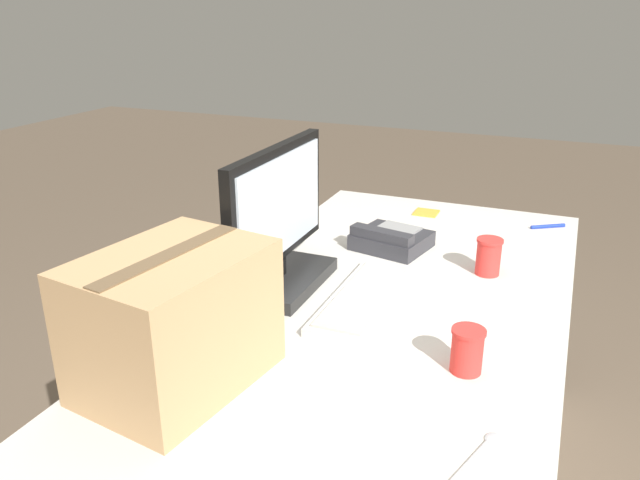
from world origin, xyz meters
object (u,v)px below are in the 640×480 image
Objects in this scene: pen_marker at (548,226)px; sticky_note_pad at (426,213)px; cardboard_box at (175,320)px; paper_cup_left at (467,350)px; spoon at (481,450)px; monitor at (278,229)px; keyboard at (364,299)px; desk_phone at (391,239)px; paper_cup_right at (489,256)px.

pen_marker reaches higher than sticky_note_pad.
pen_marker is (1.24, -0.63, -0.13)m from cardboard_box.
sticky_note_pad is at bearing 17.99° from paper_cup_left.
spoon is 0.61m from cardboard_box.
monitor is 0.49m from cardboard_box.
paper_cup_left is 0.59m from cardboard_box.
cardboard_box reaches higher than spoon.
monitor reaches higher than sticky_note_pad.
cardboard_box reaches higher than pen_marker.
pen_marker is (0.77, -0.39, -0.01)m from keyboard.
sticky_note_pad is at bearing 8.53° from desk_phone.
monitor is 0.29m from keyboard.
cardboard_box is at bearing 170.26° from sticky_note_pad.
spoon is at bearing -163.64° from paper_cup_left.
desk_phone is (0.37, -0.20, -0.13)m from monitor.
paper_cup_left is at bearing 34.28° from spoon.
cardboard_box is (-0.86, 0.19, 0.11)m from desk_phone.
cardboard_box reaches higher than sticky_note_pad.
cardboard_box is 1.40m from pen_marker.
sticky_note_pad is at bearing -17.02° from monitor.
monitor is 0.60m from paper_cup_left.
sticky_note_pad is at bearing -9.74° from cardboard_box.
spoon is at bearing -88.19° from cardboard_box.
paper_cup_left is at bearing -138.50° from desk_phone.
desk_phone reaches higher than pen_marker.
monitor reaches higher than paper_cup_right.
monitor reaches higher than cardboard_box.
paper_cup_left is 0.52m from paper_cup_right.
monitor is at bearing 70.33° from spoon.
paper_cup_left is 0.93× the size of paper_cup_right.
monitor is 4.79× the size of paper_cup_right.
keyboard is 4.02× the size of pen_marker.
paper_cup_left is (-0.60, -0.34, 0.02)m from desk_phone.
paper_cup_right reaches higher than pen_marker.
sticky_note_pad is at bearing 147.83° from pen_marker.
cardboard_box is at bearing 109.73° from spoon.
pen_marker is at bearing -5.78° from paper_cup_left.
spoon is 1.49× the size of pen_marker.
paper_cup_left reaches higher than spoon.
keyboard is 0.58m from spoon.
paper_cup_left is at bearing -125.45° from keyboard.
keyboard is at bearing -26.51° from cardboard_box.
desk_phone is at bearing -29.18° from monitor.
desk_phone is 0.38m from sticky_note_pad.
paper_cup_right reaches higher than paper_cup_left.
paper_cup_right reaches higher than keyboard.
keyboard is 0.54m from cardboard_box.
spoon is (-0.84, -0.41, -0.03)m from desk_phone.
desk_phone is (0.39, 0.04, 0.02)m from keyboard.
keyboard is at bearing 56.94° from spoon.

